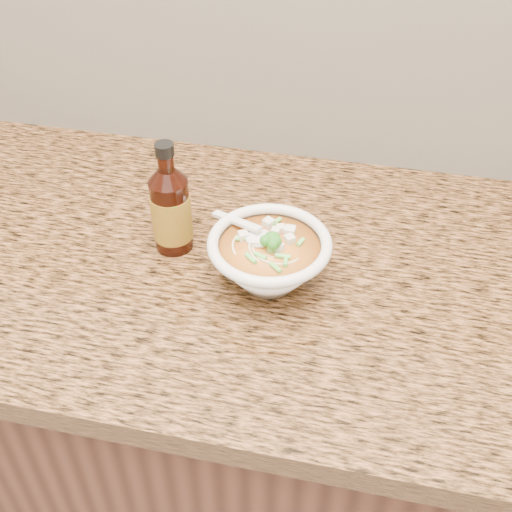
# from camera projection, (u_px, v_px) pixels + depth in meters

# --- Properties ---
(cabinet) EXTENTS (4.00, 0.65, 0.86)m
(cabinet) POSITION_uv_depth(u_px,v_px,m) (250.00, 426.00, 1.33)
(cabinet) COLOR black
(cabinet) RESTS_ON ground
(counter_slab) EXTENTS (4.00, 0.68, 0.04)m
(counter_slab) POSITION_uv_depth(u_px,v_px,m) (248.00, 265.00, 1.03)
(counter_slab) COLOR brown
(counter_slab) RESTS_ON cabinet
(soup_bowl) EXTENTS (0.19, 0.18, 0.10)m
(soup_bowl) POSITION_uv_depth(u_px,v_px,m) (269.00, 260.00, 0.94)
(soup_bowl) COLOR white
(soup_bowl) RESTS_ON counter_slab
(hot_sauce_bottle) EXTENTS (0.08, 0.08, 0.19)m
(hot_sauce_bottle) POSITION_uv_depth(u_px,v_px,m) (171.00, 210.00, 0.99)
(hot_sauce_bottle) COLOR #350F07
(hot_sauce_bottle) RESTS_ON counter_slab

